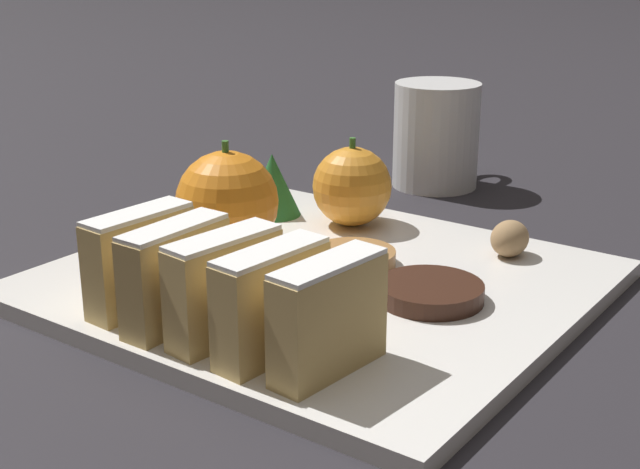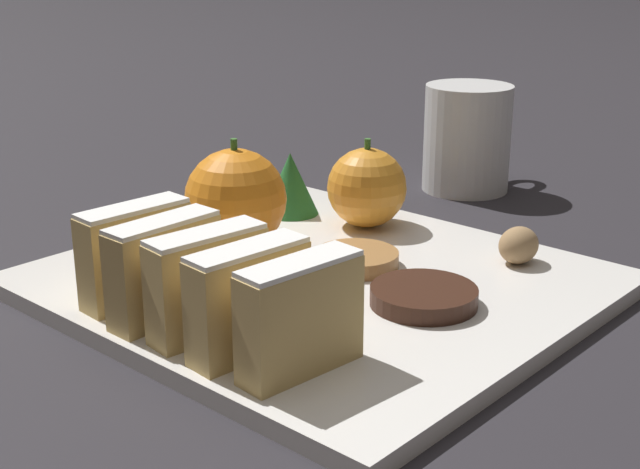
# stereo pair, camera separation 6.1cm
# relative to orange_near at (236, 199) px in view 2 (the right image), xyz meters

# --- Properties ---
(ground_plane) EXTENTS (6.00, 6.00, 0.00)m
(ground_plane) POSITION_rel_orange_near_xyz_m (-0.00, -0.08, -0.05)
(ground_plane) COLOR #28262B
(serving_platter) EXTENTS (0.32, 0.35, 0.01)m
(serving_platter) POSITION_rel_orange_near_xyz_m (-0.00, -0.08, -0.04)
(serving_platter) COLOR white
(serving_platter) RESTS_ON ground_plane
(stollen_slice_front) EXTENTS (0.08, 0.03, 0.06)m
(stollen_slice_front) POSITION_rel_orange_near_xyz_m (-0.11, -0.17, -0.01)
(stollen_slice_front) COLOR tan
(stollen_slice_front) RESTS_ON serving_platter
(stollen_slice_second) EXTENTS (0.08, 0.03, 0.06)m
(stollen_slice_second) POSITION_rel_orange_near_xyz_m (-0.12, -0.14, -0.01)
(stollen_slice_second) COLOR tan
(stollen_slice_second) RESTS_ON serving_platter
(stollen_slice_third) EXTENTS (0.08, 0.03, 0.06)m
(stollen_slice_third) POSITION_rel_orange_near_xyz_m (-0.12, -0.10, -0.01)
(stollen_slice_third) COLOR tan
(stollen_slice_third) RESTS_ON serving_platter
(stollen_slice_fourth) EXTENTS (0.07, 0.02, 0.06)m
(stollen_slice_fourth) POSITION_rel_orange_near_xyz_m (-0.12, -0.06, -0.01)
(stollen_slice_fourth) COLOR tan
(stollen_slice_fourth) RESTS_ON serving_platter
(stollen_slice_fifth) EXTENTS (0.08, 0.03, 0.06)m
(stollen_slice_fifth) POSITION_rel_orange_near_xyz_m (-0.11, -0.03, -0.01)
(stollen_slice_fifth) COLOR tan
(stollen_slice_fifth) RESTS_ON serving_platter
(orange_near) EXTENTS (0.08, 0.08, 0.08)m
(orange_near) POSITION_rel_orange_near_xyz_m (0.00, 0.00, 0.00)
(orange_near) COLOR orange
(orange_near) RESTS_ON serving_platter
(orange_far) EXTENTS (0.06, 0.06, 0.07)m
(orange_far) POSITION_rel_orange_near_xyz_m (0.11, -0.04, -0.01)
(orange_far) COLOR orange
(orange_far) RESTS_ON serving_platter
(walnut) EXTENTS (0.03, 0.03, 0.03)m
(walnut) POSITION_rel_orange_near_xyz_m (0.11, -0.18, -0.02)
(walnut) COLOR #9E7A51
(walnut) RESTS_ON serving_platter
(chocolate_cookie) EXTENTS (0.07, 0.07, 0.01)m
(chocolate_cookie) POSITION_rel_orange_near_xyz_m (0.01, -0.17, -0.03)
(chocolate_cookie) COLOR #381E14
(chocolate_cookie) RESTS_ON serving_platter
(gingerbread_cookie) EXTENTS (0.06, 0.06, 0.01)m
(gingerbread_cookie) POSITION_rel_orange_near_xyz_m (0.03, -0.09, -0.03)
(gingerbread_cookie) COLOR #A3703D
(gingerbread_cookie) RESTS_ON serving_platter
(evergreen_sprig) EXTENTS (0.05, 0.05, 0.05)m
(evergreen_sprig) POSITION_rel_orange_near_xyz_m (0.09, 0.03, -0.01)
(evergreen_sprig) COLOR #23662D
(evergreen_sprig) RESTS_ON serving_platter
(coffee_mug) EXTENTS (0.12, 0.08, 0.10)m
(coffee_mug) POSITION_rel_orange_near_xyz_m (0.29, -0.02, 0.00)
(coffee_mug) COLOR white
(coffee_mug) RESTS_ON ground_plane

